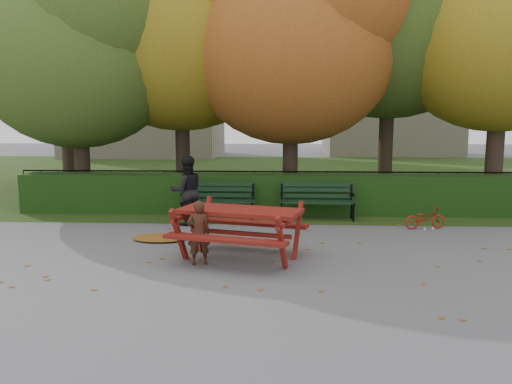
{
  "coord_description": "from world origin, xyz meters",
  "views": [
    {
      "loc": [
        0.2,
        -8.3,
        2.36
      ],
      "look_at": [
        -0.26,
        1.3,
        1.0
      ],
      "focal_mm": 35.0,
      "sensor_mm": 36.0,
      "label": 1
    }
  ],
  "objects_px": {
    "child": "(199,233)",
    "bicycle": "(425,218)",
    "bench_left": "(218,197)",
    "bench_right": "(317,198)",
    "tree_f": "(69,24)",
    "adult": "(187,191)",
    "tree_a": "(84,42)",
    "picnic_table": "(240,220)",
    "tree_c": "(304,31)",
    "tree_b": "(190,17)"
  },
  "relations": [
    {
      "from": "tree_c",
      "to": "tree_b",
      "type": "bearing_deg",
      "value": 166.55
    },
    {
      "from": "tree_a",
      "to": "tree_c",
      "type": "height_order",
      "value": "tree_c"
    },
    {
      "from": "tree_c",
      "to": "adult",
      "type": "height_order",
      "value": "tree_c"
    },
    {
      "from": "tree_a",
      "to": "tree_b",
      "type": "xyz_separation_m",
      "value": [
        2.74,
        1.17,
        0.88
      ]
    },
    {
      "from": "tree_f",
      "to": "bicycle",
      "type": "height_order",
      "value": "tree_f"
    },
    {
      "from": "child",
      "to": "adult",
      "type": "xyz_separation_m",
      "value": [
        -0.79,
        3.19,
        0.25
      ]
    },
    {
      "from": "tree_b",
      "to": "tree_c",
      "type": "height_order",
      "value": "tree_b"
    },
    {
      "from": "tree_b",
      "to": "child",
      "type": "relative_size",
      "value": 8.16
    },
    {
      "from": "tree_b",
      "to": "tree_f",
      "type": "distance_m",
      "value": 5.32
    },
    {
      "from": "picnic_table",
      "to": "child",
      "type": "height_order",
      "value": "child"
    },
    {
      "from": "bench_right",
      "to": "adult",
      "type": "height_order",
      "value": "adult"
    },
    {
      "from": "tree_b",
      "to": "adult",
      "type": "relative_size",
      "value": 5.55
    },
    {
      "from": "tree_a",
      "to": "adult",
      "type": "height_order",
      "value": "tree_a"
    },
    {
      "from": "tree_a",
      "to": "bicycle",
      "type": "relative_size",
      "value": 8.17
    },
    {
      "from": "tree_c",
      "to": "bench_right",
      "type": "xyz_separation_m",
      "value": [
        0.27,
        -2.26,
        -4.3
      ]
    },
    {
      "from": "picnic_table",
      "to": "bicycle",
      "type": "relative_size",
      "value": 2.66
    },
    {
      "from": "tree_a",
      "to": "adult",
      "type": "relative_size",
      "value": 4.72
    },
    {
      "from": "tree_f",
      "to": "picnic_table",
      "type": "relative_size",
      "value": 3.76
    },
    {
      "from": "tree_c",
      "to": "child",
      "type": "xyz_separation_m",
      "value": [
        -1.97,
        -6.25,
        -4.29
      ]
    },
    {
      "from": "tree_c",
      "to": "child",
      "type": "relative_size",
      "value": 7.43
    },
    {
      "from": "tree_a",
      "to": "child",
      "type": "bearing_deg",
      "value": -55.38
    },
    {
      "from": "child",
      "to": "bicycle",
      "type": "xyz_separation_m",
      "value": [
        4.56,
        2.99,
        -0.3
      ]
    },
    {
      "from": "child",
      "to": "adult",
      "type": "distance_m",
      "value": 3.29
    },
    {
      "from": "tree_c",
      "to": "tree_f",
      "type": "height_order",
      "value": "tree_f"
    },
    {
      "from": "tree_a",
      "to": "bench_right",
      "type": "xyz_separation_m",
      "value": [
        6.29,
        -1.88,
        -4.0
      ]
    },
    {
      "from": "tree_b",
      "to": "tree_a",
      "type": "bearing_deg",
      "value": -156.95
    },
    {
      "from": "bench_left",
      "to": "picnic_table",
      "type": "relative_size",
      "value": 0.74
    },
    {
      "from": "tree_b",
      "to": "picnic_table",
      "type": "distance_m",
      "value": 8.42
    },
    {
      "from": "tree_b",
      "to": "bench_left",
      "type": "height_order",
      "value": "tree_b"
    },
    {
      "from": "tree_b",
      "to": "bicycle",
      "type": "bearing_deg",
      "value": -34.56
    },
    {
      "from": "tree_a",
      "to": "picnic_table",
      "type": "bearing_deg",
      "value": -49.57
    },
    {
      "from": "tree_c",
      "to": "bench_left",
      "type": "height_order",
      "value": "tree_c"
    },
    {
      "from": "tree_b",
      "to": "bench_right",
      "type": "bearing_deg",
      "value": -40.67
    },
    {
      "from": "tree_a",
      "to": "child",
      "type": "relative_size",
      "value": 6.95
    },
    {
      "from": "tree_b",
      "to": "bench_left",
      "type": "xyz_separation_m",
      "value": [
        1.14,
        -3.04,
        -4.88
      ]
    },
    {
      "from": "tree_c",
      "to": "bicycle",
      "type": "relative_size",
      "value": 8.73
    },
    {
      "from": "bench_left",
      "to": "bench_right",
      "type": "xyz_separation_m",
      "value": [
        2.4,
        0.0,
        0.0
      ]
    },
    {
      "from": "bench_left",
      "to": "picnic_table",
      "type": "xyz_separation_m",
      "value": [
        0.82,
        -3.65,
        0.17
      ]
    },
    {
      "from": "adult",
      "to": "tree_c",
      "type": "bearing_deg",
      "value": -156.35
    },
    {
      "from": "bench_left",
      "to": "bicycle",
      "type": "xyz_separation_m",
      "value": [
        4.72,
        -1.0,
        -0.28
      ]
    },
    {
      "from": "tree_c",
      "to": "adult",
      "type": "relative_size",
      "value": 5.05
    },
    {
      "from": "tree_a",
      "to": "picnic_table",
      "type": "relative_size",
      "value": 3.07
    },
    {
      "from": "adult",
      "to": "picnic_table",
      "type": "bearing_deg",
      "value": 92.53
    },
    {
      "from": "tree_c",
      "to": "bench_right",
      "type": "bearing_deg",
      "value": -83.3
    },
    {
      "from": "bench_right",
      "to": "picnic_table",
      "type": "relative_size",
      "value": 0.74
    },
    {
      "from": "bench_left",
      "to": "bench_right",
      "type": "distance_m",
      "value": 2.4
    },
    {
      "from": "picnic_table",
      "to": "child",
      "type": "relative_size",
      "value": 2.26
    },
    {
      "from": "child",
      "to": "tree_c",
      "type": "bearing_deg",
      "value": -122.81
    },
    {
      "from": "bench_right",
      "to": "child",
      "type": "relative_size",
      "value": 1.67
    },
    {
      "from": "tree_f",
      "to": "adult",
      "type": "height_order",
      "value": "tree_f"
    }
  ]
}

